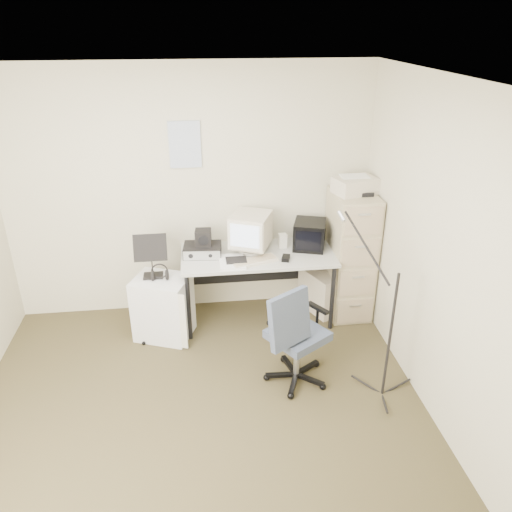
{
  "coord_description": "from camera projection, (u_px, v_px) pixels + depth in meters",
  "views": [
    {
      "loc": [
        0.06,
        -2.94,
        2.84
      ],
      "look_at": [
        0.55,
        0.95,
        0.95
      ],
      "focal_mm": 35.0,
      "sensor_mm": 36.0,
      "label": 1
    }
  ],
  "objects": [
    {
      "name": "floor",
      "position": [
        201.0,
        424.0,
        3.86
      ],
      "size": [
        3.6,
        3.6,
        0.01
      ],
      "primitive_type": "cube",
      "color": "#423D1D",
      "rests_on": "ground"
    },
    {
      "name": "filing_cabinet",
      "position": [
        350.0,
        255.0,
        5.08
      ],
      "size": [
        0.4,
        0.6,
        1.3
      ],
      "primitive_type": "cube",
      "color": "tan",
      "rests_on": "floor"
    },
    {
      "name": "ceiling",
      "position": [
        179.0,
        84.0,
        2.77
      ],
      "size": [
        3.6,
        3.6,
        0.01
      ],
      "primitive_type": "cube",
      "color": "white",
      "rests_on": "ground"
    },
    {
      "name": "headphones",
      "position": [
        160.0,
        274.0,
        4.63
      ],
      "size": [
        0.2,
        0.2,
        0.03
      ],
      "primitive_type": "torus",
      "rotation": [
        0.0,
        0.0,
        -0.19
      ],
      "color": "black",
      "rests_on": "side_cart"
    },
    {
      "name": "radio_receiver",
      "position": [
        202.0,
        250.0,
        4.87
      ],
      "size": [
        0.38,
        0.29,
        0.1
      ],
      "primitive_type": "cube",
      "rotation": [
        0.0,
        0.0,
        -0.09
      ],
      "color": "black",
      "rests_on": "desk"
    },
    {
      "name": "desk",
      "position": [
        258.0,
        286.0,
        5.07
      ],
      "size": [
        1.5,
        0.7,
        0.73
      ],
      "primitive_type": "cube",
      "color": "#B1B1AD",
      "rests_on": "floor"
    },
    {
      "name": "keyboard",
      "position": [
        254.0,
        261.0,
        4.73
      ],
      "size": [
        0.48,
        0.29,
        0.02
      ],
      "primitive_type": "cube",
      "rotation": [
        0.0,
        0.0,
        0.32
      ],
      "color": "beige",
      "rests_on": "desk"
    },
    {
      "name": "papers",
      "position": [
        232.0,
        262.0,
        4.72
      ],
      "size": [
        0.24,
        0.33,
        0.02
      ],
      "primitive_type": "cube",
      "rotation": [
        0.0,
        0.0,
        -0.0
      ],
      "color": "white",
      "rests_on": "desk"
    },
    {
      "name": "mic_stand",
      "position": [
        393.0,
        318.0,
        3.84
      ],
      "size": [
        0.03,
        0.03,
        1.48
      ],
      "primitive_type": "cylinder",
      "rotation": [
        0.0,
        0.0,
        1.87
      ],
      "color": "black",
      "rests_on": "floor"
    },
    {
      "name": "printer",
      "position": [
        355.0,
        186.0,
        4.78
      ],
      "size": [
        0.45,
        0.37,
        0.15
      ],
      "primitive_type": "cube",
      "rotation": [
        0.0,
        0.0,
        0.28
      ],
      "color": "beige",
      "rests_on": "filing_cabinet"
    },
    {
      "name": "music_stand",
      "position": [
        151.0,
        255.0,
        4.61
      ],
      "size": [
        0.32,
        0.2,
        0.44
      ],
      "primitive_type": "cube",
      "rotation": [
        0.0,
        0.0,
        0.14
      ],
      "color": "black",
      "rests_on": "side_cart"
    },
    {
      "name": "desk_speaker",
      "position": [
        283.0,
        241.0,
        5.02
      ],
      "size": [
        0.08,
        0.08,
        0.14
      ],
      "primitive_type": "cube",
      "rotation": [
        0.0,
        0.0,
        0.08
      ],
      "color": "beige",
      "rests_on": "desk"
    },
    {
      "name": "wall_calendar",
      "position": [
        185.0,
        145.0,
        4.69
      ],
      "size": [
        0.3,
        0.02,
        0.44
      ],
      "primitive_type": "cube",
      "color": "white",
      "rests_on": "wall_back"
    },
    {
      "name": "crt_monitor",
      "position": [
        251.0,
        233.0,
        4.88
      ],
      "size": [
        0.47,
        0.48,
        0.39
      ],
      "primitive_type": "cube",
      "rotation": [
        0.0,
        0.0,
        -0.4
      ],
      "color": "beige",
      "rests_on": "desk"
    },
    {
      "name": "wall_back",
      "position": [
        190.0,
        195.0,
        4.92
      ],
      "size": [
        3.6,
        0.02,
        2.5
      ],
      "primitive_type": "cube",
      "color": "beige",
      "rests_on": "ground"
    },
    {
      "name": "crt_tv",
      "position": [
        310.0,
        235.0,
        4.99
      ],
      "size": [
        0.39,
        0.4,
        0.28
      ],
      "primitive_type": "cube",
      "rotation": [
        0.0,
        0.0,
        -0.31
      ],
      "color": "black",
      "rests_on": "desk"
    },
    {
      "name": "side_cart",
      "position": [
        163.0,
        307.0,
        4.8
      ],
      "size": [
        0.61,
        0.56,
        0.62
      ],
      "primitive_type": "cube",
      "rotation": [
        0.0,
        0.0,
        -0.37
      ],
      "color": "silver",
      "rests_on": "floor"
    },
    {
      "name": "office_chair",
      "position": [
        298.0,
        333.0,
        4.12
      ],
      "size": [
        0.76,
        0.76,
        0.95
      ],
      "primitive_type": "cube",
      "rotation": [
        0.0,
        0.0,
        0.58
      ],
      "color": "#3E4A59",
      "rests_on": "floor"
    },
    {
      "name": "mouse",
      "position": [
        286.0,
        258.0,
        4.78
      ],
      "size": [
        0.1,
        0.14,
        0.04
      ],
      "primitive_type": "cube",
      "rotation": [
        0.0,
        0.0,
        -0.31
      ],
      "color": "black",
      "rests_on": "desk"
    },
    {
      "name": "radio_speaker",
      "position": [
        203.0,
        237.0,
        4.82
      ],
      "size": [
        0.16,
        0.15,
        0.15
      ],
      "primitive_type": "cube",
      "rotation": [
        0.0,
        0.0,
        -0.08
      ],
      "color": "black",
      "rests_on": "radio_receiver"
    },
    {
      "name": "pc_tower",
      "position": [
        319.0,
        292.0,
        5.26
      ],
      "size": [
        0.38,
        0.51,
        0.44
      ],
      "primitive_type": "cube",
      "rotation": [
        0.0,
        0.0,
        0.41
      ],
      "color": "beige",
      "rests_on": "floor"
    },
    {
      "name": "wall_right",
      "position": [
        448.0,
        266.0,
        3.52
      ],
      "size": [
        0.02,
        3.6,
        2.5
      ],
      "primitive_type": "cube",
      "color": "beige",
      "rests_on": "ground"
    }
  ]
}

